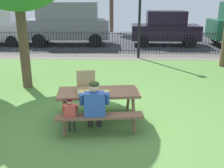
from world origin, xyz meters
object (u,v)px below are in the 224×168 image
picnic_table_foreground (99,98)px  parked_car_center (69,22)px  parked_car_right (165,28)px  pizza_slice_on_table (106,91)px  pizza_box_open (87,88)px  lamp_post_walkway (140,0)px  adult_at_table (95,105)px  child_at_table (71,113)px

picnic_table_foreground → parked_car_center: size_ratio=0.41×
parked_car_right → pizza_slice_on_table: bearing=-106.0°
pizza_box_open → parked_car_center: (-2.32, 10.32, 0.45)m
parked_car_center → pizza_box_open: bearing=-77.4°
pizza_slice_on_table → lamp_post_walkway: size_ratio=0.07×
adult_at_table → parked_car_center: parked_car_center is taller
adult_at_table → child_at_table: size_ratio=1.42×
pizza_slice_on_table → adult_at_table: size_ratio=0.25×
pizza_box_open → pizza_slice_on_table: size_ratio=1.88×
pizza_slice_on_table → parked_car_center: (-2.74, 10.29, 0.53)m
picnic_table_foreground → pizza_box_open: bearing=-171.3°
parked_car_center → adult_at_table: bearing=-76.8°
child_at_table → parked_car_center: bearing=100.6°
picnic_table_foreground → pizza_slice_on_table: pizza_slice_on_table is taller
child_at_table → pizza_box_open: bearing=63.7°
pizza_slice_on_table → child_at_table: bearing=-140.1°
parked_car_right → pizza_box_open: bearing=-108.1°
child_at_table → pizza_slice_on_table: bearing=39.9°
pizza_box_open → lamp_post_walkway: (1.59, 6.79, 1.76)m
lamp_post_walkway → parked_car_right: 4.27m
adult_at_table → parked_car_right: parked_car_right is taller
adult_at_table → pizza_slice_on_table: bearing=67.4°
parked_car_center → parked_car_right: (5.68, -0.00, -0.29)m
pizza_box_open → child_at_table: 0.71m
adult_at_table → lamp_post_walkway: lamp_post_walkway is taller
lamp_post_walkway → parked_car_right: lamp_post_walkway is taller
picnic_table_foreground → pizza_slice_on_table: (0.16, -0.01, 0.18)m
pizza_slice_on_table → parked_car_center: bearing=104.9°
pizza_box_open → pizza_slice_on_table: 0.43m
picnic_table_foreground → child_at_table: child_at_table is taller
pizza_box_open → child_at_table: bearing=-116.3°
lamp_post_walkway → parked_car_center: bearing=137.9°
parked_car_center → child_at_table: bearing=-79.4°
parked_car_center → picnic_table_foreground: bearing=-76.0°
pizza_slice_on_table → lamp_post_walkway: lamp_post_walkway is taller
parked_car_right → adult_at_table: bearing=-106.3°
lamp_post_walkway → parked_car_right: bearing=63.2°
pizza_box_open → parked_car_center: size_ratio=0.12×
picnic_table_foreground → pizza_box_open: (-0.26, -0.04, 0.26)m
child_at_table → parked_car_center: size_ratio=0.18×
pizza_slice_on_table → child_at_table: (-0.70, -0.58, -0.27)m
picnic_table_foreground → child_at_table: (-0.53, -0.59, -0.09)m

